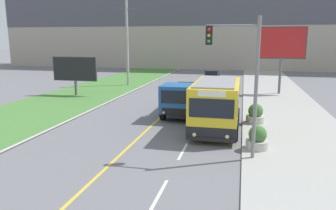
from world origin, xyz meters
name	(u,v)px	position (x,y,z in m)	size (l,w,h in m)	color
apartment_block_background	(215,8)	(0.00, 58.79, 10.71)	(80.00, 8.04, 21.41)	#A89E8E
city_bus	(216,106)	(3.96, 16.36, 1.48)	(2.65, 6.14, 2.93)	yellow
dump_truck	(183,99)	(1.43, 19.40, 1.20)	(2.49, 6.22, 2.35)	black
car_distant	(212,76)	(1.59, 38.90, 0.69)	(1.80, 4.30, 1.45)	black
utility_pole_far	(127,42)	(-7.55, 33.41, 4.93)	(1.80, 0.28, 9.75)	#9E9E99
traffic_light_mast	(242,71)	(5.34, 12.04, 3.95)	(2.28, 0.32, 6.22)	slate
billboard_large	(282,45)	(8.87, 30.71, 4.71)	(4.35, 0.24, 6.41)	#59595B
billboard_small	(75,70)	(-10.00, 25.66, 2.46)	(4.38, 0.24, 3.65)	#59595B
planter_round_near	(257,139)	(6.20, 13.34, 0.58)	(1.08, 1.08, 1.15)	#B7B2A8
planter_round_second	(255,115)	(6.27, 18.46, 0.61)	(1.14, 1.14, 1.22)	#B7B2A8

